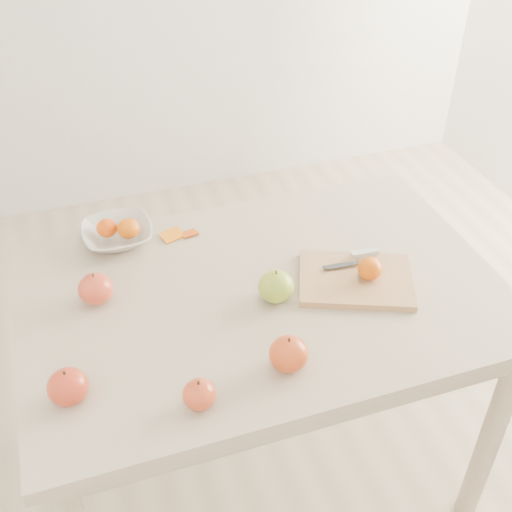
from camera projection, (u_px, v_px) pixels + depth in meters
name	position (u px, v px, depth m)	size (l,w,h in m)	color
ground	(261.00, 465.00, 2.07)	(3.50, 3.50, 0.00)	#C6B293
table	(262.00, 318.00, 1.67)	(1.20, 0.80, 0.75)	#C2B392
cutting_board	(356.00, 280.00, 1.62)	(0.28, 0.21, 0.02)	tan
board_tangerine	(370.00, 269.00, 1.60)	(0.06, 0.06, 0.05)	#DB5707
fruit_bowl	(118.00, 234.00, 1.76)	(0.19, 0.19, 0.05)	silver
bowl_tangerine_near	(107.00, 228.00, 1.74)	(0.06, 0.06, 0.05)	#E75108
bowl_tangerine_far	(128.00, 229.00, 1.74)	(0.06, 0.06, 0.05)	#E16007
orange_peel_a	(172.00, 236.00, 1.78)	(0.06, 0.04, 0.00)	orange
orange_peel_b	(189.00, 234.00, 1.79)	(0.04, 0.04, 0.00)	#C3480D
paring_knife	(361.00, 255.00, 1.68)	(0.17, 0.05, 0.01)	white
apple_green	(276.00, 286.00, 1.56)	(0.09, 0.09, 0.08)	#769D1B
apple_red_b	(96.00, 289.00, 1.55)	(0.08, 0.08, 0.08)	#A3211B
apple_red_c	(199.00, 394.00, 1.30)	(0.07, 0.07, 0.06)	#99130A
apple_red_d	(68.00, 387.00, 1.31)	(0.08, 0.08, 0.08)	#8B0D05
apple_red_e	(289.00, 354.00, 1.38)	(0.09, 0.09, 0.08)	maroon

